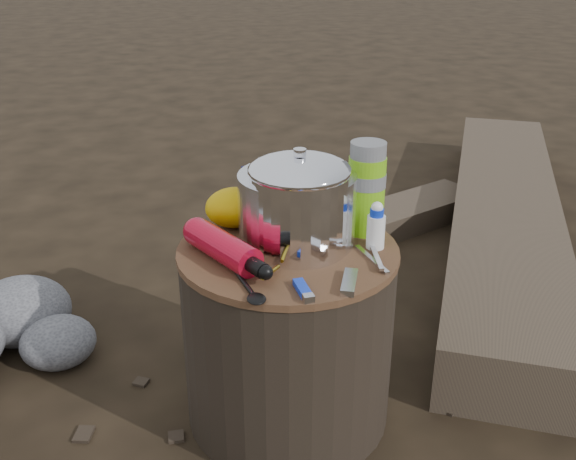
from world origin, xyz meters
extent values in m
plane|color=black|center=(0.00, 0.00, 0.00)|extent=(60.00, 60.00, 0.00)
cylinder|color=black|center=(0.00, 0.00, 0.22)|extent=(0.47, 0.47, 0.44)
cube|color=#3E3226|center=(0.99, 0.79, 0.09)|extent=(1.31, 2.07, 0.18)
cube|color=#3E3226|center=(0.47, 0.89, 0.05)|extent=(1.10, 0.64, 0.09)
cylinder|color=silver|center=(0.03, 0.03, 0.51)|extent=(0.25, 0.25, 0.15)
cylinder|color=silver|center=(0.02, 0.00, 0.54)|extent=(0.21, 0.21, 0.21)
cylinder|color=#70BA13|center=(0.19, 0.05, 0.54)|extent=(0.08, 0.08, 0.21)
cylinder|color=black|center=(0.09, 0.18, 0.50)|extent=(0.08, 0.08, 0.12)
ellipsoid|color=#D7A506|center=(-0.10, 0.14, 0.48)|extent=(0.13, 0.11, 0.09)
cube|color=#131545|center=(-0.02, 0.16, 0.51)|extent=(0.11, 0.06, 0.14)
cube|color=#1131C0|center=(-0.01, -0.19, 0.44)|extent=(0.03, 0.08, 0.01)
cube|color=silver|center=(0.08, -0.18, 0.44)|extent=(0.06, 0.10, 0.01)
cylinder|color=white|center=(0.18, -0.03, 0.48)|extent=(0.04, 0.04, 0.09)
camera|label=1|loc=(-0.26, -1.25, 1.06)|focal=41.28mm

